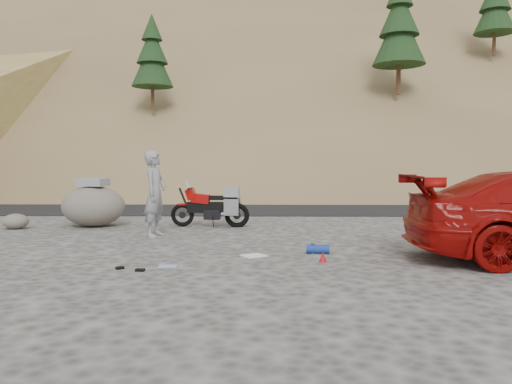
# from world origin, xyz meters

# --- Properties ---
(ground) EXTENTS (140.00, 140.00, 0.00)m
(ground) POSITION_xyz_m (0.00, 0.00, 0.00)
(ground) COLOR #3E3C39
(ground) RESTS_ON ground
(road) EXTENTS (120.00, 7.00, 0.05)m
(road) POSITION_xyz_m (0.00, 9.00, 0.00)
(road) COLOR black
(road) RESTS_ON ground
(hillside) EXTENTS (120.00, 73.00, 46.72)m
(hillside) POSITION_xyz_m (-0.05, 40.88, 11.08)
(hillside) COLOR brown
(hillside) RESTS_ON ground
(motorcycle) EXTENTS (2.10, 0.66, 1.25)m
(motorcycle) POSITION_xyz_m (0.03, 3.01, 0.53)
(motorcycle) COLOR black
(motorcycle) RESTS_ON ground
(man) EXTENTS (0.61, 0.80, 1.97)m
(man) POSITION_xyz_m (-1.13, 1.30, 0.00)
(man) COLOR gray
(man) RESTS_ON ground
(boulder) EXTENTS (2.08, 1.94, 1.26)m
(boulder) POSITION_xyz_m (-3.17, 3.05, 0.55)
(boulder) COLOR #5A564D
(boulder) RESTS_ON ground
(small_rock) EXTENTS (0.81, 0.77, 0.39)m
(small_rock) POSITION_xyz_m (-5.00, 2.51, 0.20)
(small_rock) COLOR #5A564D
(small_rock) RESTS_ON ground
(gear_white_cloth) EXTENTS (0.54, 0.53, 0.01)m
(gear_white_cloth) POSITION_xyz_m (1.19, -1.06, 0.01)
(gear_white_cloth) COLOR white
(gear_white_cloth) RESTS_ON ground
(gear_blue_mat) EXTENTS (0.44, 0.20, 0.17)m
(gear_blue_mat) POSITION_xyz_m (2.38, -0.79, 0.09)
(gear_blue_mat) COLOR navy
(gear_blue_mat) RESTS_ON ground
(gear_bottle) EXTENTS (0.08, 0.08, 0.19)m
(gear_bottle) POSITION_xyz_m (2.29, -0.80, 0.10)
(gear_bottle) COLOR navy
(gear_bottle) RESTS_ON ground
(gear_funnel) EXTENTS (0.14, 0.14, 0.17)m
(gear_funnel) POSITION_xyz_m (2.38, -1.58, 0.09)
(gear_funnel) COLOR red
(gear_funnel) RESTS_ON ground
(gear_glove_a) EXTENTS (0.14, 0.11, 0.04)m
(gear_glove_a) POSITION_xyz_m (-0.57, -2.36, 0.02)
(gear_glove_a) COLOR black
(gear_glove_a) RESTS_ON ground
(gear_glove_b) EXTENTS (0.15, 0.15, 0.04)m
(gear_glove_b) POSITION_xyz_m (-0.94, -2.22, 0.02)
(gear_glove_b) COLOR black
(gear_glove_b) RESTS_ON ground
(gear_blue_cloth) EXTENTS (0.32, 0.25, 0.01)m
(gear_blue_cloth) POSITION_xyz_m (-0.21, -2.02, 0.01)
(gear_blue_cloth) COLOR #85A2CD
(gear_blue_cloth) RESTS_ON ground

